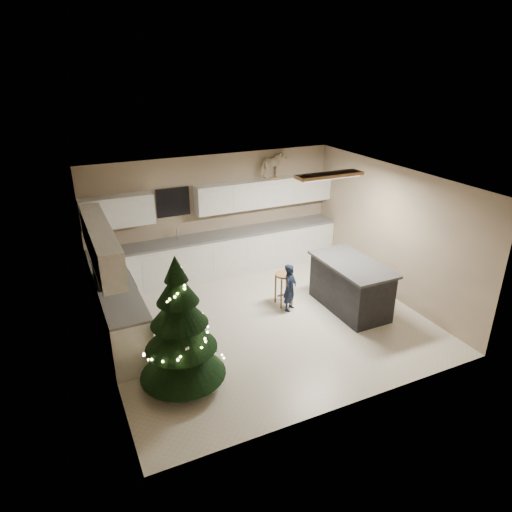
# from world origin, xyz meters

# --- Properties ---
(ground_plane) EXTENTS (5.50, 5.50, 0.00)m
(ground_plane) POSITION_xyz_m (0.00, 0.00, 0.00)
(ground_plane) COLOR beige
(room_shell) EXTENTS (5.52, 5.02, 2.61)m
(room_shell) POSITION_xyz_m (0.02, 0.00, 1.75)
(room_shell) COLOR tan
(room_shell) RESTS_ON ground_plane
(cabinetry) EXTENTS (5.50, 3.20, 2.00)m
(cabinetry) POSITION_xyz_m (-0.91, 1.65, 0.76)
(cabinetry) COLOR white
(cabinetry) RESTS_ON ground_plane
(island) EXTENTS (0.90, 1.70, 0.95)m
(island) POSITION_xyz_m (1.68, -0.27, 0.48)
(island) COLOR black
(island) RESTS_ON ground_plane
(bar_stool) EXTENTS (0.34, 0.34, 0.65)m
(bar_stool) POSITION_xyz_m (0.62, 0.39, 0.49)
(bar_stool) COLOR #945D36
(bar_stool) RESTS_ON ground_plane
(christmas_tree) EXTENTS (1.29, 1.25, 2.06)m
(christmas_tree) POSITION_xyz_m (-1.85, -1.10, 0.85)
(christmas_tree) COLOR #3F2816
(christmas_tree) RESTS_ON ground_plane
(toddler) EXTENTS (0.40, 0.39, 0.93)m
(toddler) POSITION_xyz_m (0.62, 0.16, 0.47)
(toddler) COLOR black
(toddler) RESTS_ON ground_plane
(rocking_horse) EXTENTS (0.71, 0.52, 0.57)m
(rocking_horse) POSITION_xyz_m (1.33, 2.33, 2.29)
(rocking_horse) COLOR #945D36
(rocking_horse) RESTS_ON cabinetry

